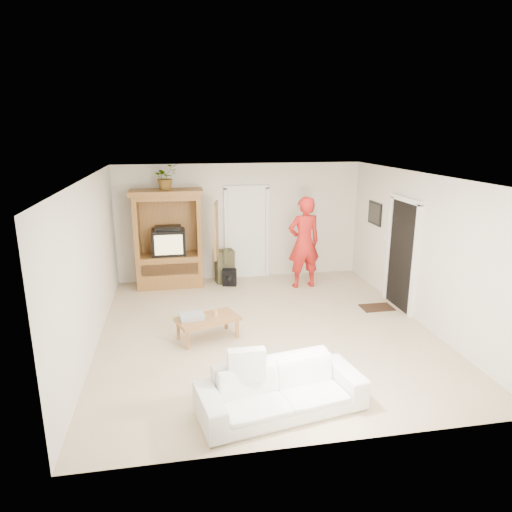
% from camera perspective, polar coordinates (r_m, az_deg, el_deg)
% --- Properties ---
extents(floor, '(6.00, 6.00, 0.00)m').
position_cam_1_polar(floor, '(7.90, 1.21, -9.20)').
color(floor, tan).
rests_on(floor, ground).
extents(ceiling, '(6.00, 6.00, 0.00)m').
position_cam_1_polar(ceiling, '(7.22, 1.33, 9.93)').
color(ceiling, white).
rests_on(ceiling, floor).
extents(wall_back, '(5.50, 0.00, 5.50)m').
position_cam_1_polar(wall_back, '(10.33, -2.01, 4.30)').
color(wall_back, silver).
rests_on(wall_back, floor).
extents(wall_front, '(5.50, 0.00, 5.50)m').
position_cam_1_polar(wall_front, '(4.72, 8.55, -9.67)').
color(wall_front, silver).
rests_on(wall_front, floor).
extents(wall_left, '(0.00, 6.00, 6.00)m').
position_cam_1_polar(wall_left, '(7.44, -19.99, -1.06)').
color(wall_left, silver).
rests_on(wall_left, floor).
extents(wall_right, '(0.00, 6.00, 6.00)m').
position_cam_1_polar(wall_right, '(8.42, 19.94, 0.81)').
color(wall_right, silver).
rests_on(wall_right, floor).
extents(armoire, '(1.82, 1.14, 2.10)m').
position_cam_1_polar(armoire, '(9.99, -10.70, 1.35)').
color(armoire, '#9C6230').
rests_on(armoire, floor).
extents(door_back, '(0.85, 0.05, 2.04)m').
position_cam_1_polar(door_back, '(10.38, -1.15, 2.78)').
color(door_back, white).
rests_on(door_back, floor).
extents(doorway_right, '(0.05, 0.90, 2.04)m').
position_cam_1_polar(doorway_right, '(8.99, 17.77, 0.03)').
color(doorway_right, black).
rests_on(doorway_right, floor).
extents(framed_picture, '(0.03, 0.60, 0.48)m').
position_cam_1_polar(framed_picture, '(10.00, 14.65, 5.18)').
color(framed_picture, black).
rests_on(framed_picture, wall_right).
extents(doormat, '(0.60, 0.40, 0.02)m').
position_cam_1_polar(doormat, '(9.11, 14.87, -6.23)').
color(doormat, '#382316').
rests_on(doormat, floor).
extents(plant, '(0.63, 0.62, 0.53)m').
position_cam_1_polar(plant, '(9.72, -11.27, 9.66)').
color(plant, '#4C7238').
rests_on(plant, armoire).
extents(man, '(0.77, 0.55, 1.97)m').
position_cam_1_polar(man, '(9.77, 6.01, 1.69)').
color(man, red).
rests_on(man, floor).
extents(sofa, '(2.11, 1.13, 0.58)m').
position_cam_1_polar(sofa, '(5.70, 3.15, -16.31)').
color(sofa, silver).
rests_on(sofa, floor).
extents(coffee_table, '(1.11, 0.84, 0.37)m').
position_cam_1_polar(coffee_table, '(7.50, -6.07, -7.99)').
color(coffee_table, '#A56F38').
rests_on(coffee_table, floor).
extents(towel, '(0.41, 0.33, 0.08)m').
position_cam_1_polar(towel, '(7.46, -8.03, -7.47)').
color(towel, '#E84D60').
rests_on(towel, coffee_table).
extents(candle, '(0.08, 0.08, 0.10)m').
position_cam_1_polar(candle, '(7.52, -5.09, -7.11)').
color(candle, tan).
rests_on(candle, coffee_table).
extents(backpack_black, '(0.33, 0.24, 0.37)m').
position_cam_1_polar(backpack_black, '(9.99, -3.32, -2.74)').
color(backpack_black, black).
rests_on(backpack_black, floor).
extents(backpack_olive, '(0.44, 0.35, 0.75)m').
position_cam_1_polar(backpack_olive, '(10.17, -3.95, -1.29)').
color(backpack_olive, '#47442B').
rests_on(backpack_olive, floor).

